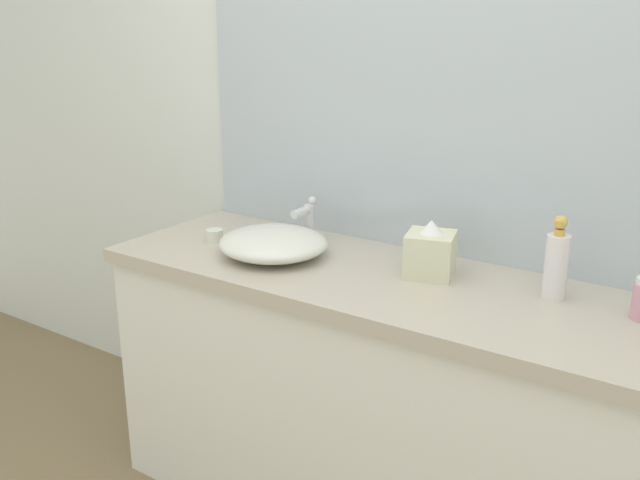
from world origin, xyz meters
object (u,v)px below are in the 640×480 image
sink_basin (273,243)px  tissue_box (430,252)px  soap_dispenser (556,263)px  candle_jar (215,236)px

sink_basin → tissue_box: size_ratio=2.05×
soap_dispenser → tissue_box: 0.36m
soap_dispenser → candle_jar: (-1.10, -0.14, -0.08)m
soap_dispenser → tissue_box: bearing=-175.6°
sink_basin → tissue_box: 0.50m
sink_basin → tissue_box: tissue_box is taller
soap_dispenser → tissue_box: (-0.36, -0.03, -0.03)m
candle_jar → soap_dispenser: bearing=7.4°
sink_basin → candle_jar: size_ratio=6.12×
sink_basin → soap_dispenser: 0.86m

